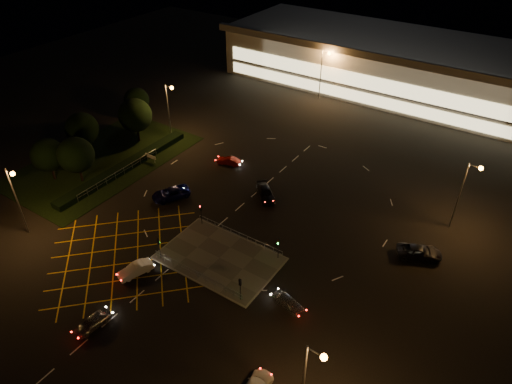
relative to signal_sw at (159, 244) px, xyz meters
The scene contains 26 objects.
ground 7.58m from the signal_sw, 56.28° to the left, with size 180.00×180.00×0.00m, color black.
pedestrian_island 7.57m from the signal_sw, 33.65° to the left, with size 14.00×9.00×0.12m, color #4C4944.
grass_verge 26.93m from the signal_sw, 153.45° to the left, with size 18.00×30.00×0.08m, color black.
hedge 22.55m from the signal_sw, 147.74° to the left, with size 2.00×26.00×1.00m, color black.
supermarket 68.13m from the signal_sw, 86.63° to the left, with size 72.00×26.50×10.50m.
streetlight_sw 19.03m from the signal_sw, 161.12° to the right, with size 1.78×0.56×10.03m.
streetlight_se 26.05m from the signal_sw, 18.14° to the right, with size 1.78×0.56×10.03m.
streetlight_nw 31.24m from the signal_sw, 129.19° to the left, with size 1.78×0.56×10.03m.
streetlight_ne 38.75m from the signal_sw, 42.43° to the left, with size 1.78×0.56×10.03m.
streetlight_far_left 54.44m from the signal_sw, 95.88° to the left, with size 1.78×0.56×10.03m.
signal_sw is the anchor object (origin of this frame).
signal_se 12.00m from the signal_sw, ahead, with size 0.28×0.30×3.15m.
signal_nw 7.99m from the signal_sw, 90.00° to the left, with size 0.28×0.30×3.15m.
signal_ne 14.41m from the signal_sw, 33.65° to the left, with size 0.28×0.30×3.15m.
tree_a 26.38m from the signal_sw, behind, with size 5.04×5.04×6.86m.
tree_b 30.55m from the signal_sw, 156.81° to the left, with size 5.40×5.40×7.35m.
tree_c 31.34m from the signal_sw, 140.20° to the left, with size 5.76×5.76×7.84m.
tree_d 39.73m from the signal_sw, 139.09° to the left, with size 4.68×4.68×6.37m.
tree_e 22.92m from the signal_sw, 164.76° to the left, with size 5.40×5.40×7.35m.
car_near_silver 11.65m from the signal_sw, 84.04° to the right, with size 1.59×3.95×1.34m, color #A2A5A9.
car_queue_white 3.96m from the signal_sw, 100.51° to the right, with size 1.46×4.18×1.38m, color white.
car_left_blue 12.92m from the signal_sw, 126.55° to the left, with size 2.55×5.52×1.54m, color #0B0E46.
car_far_dkgrey 18.48m from the signal_sw, 78.24° to the left, with size 2.04×5.01×1.45m, color black.
car_right_silver 17.07m from the signal_sw, ahead, with size 1.55×3.86×1.31m, color #A4A7AB.
car_circ_red 23.36m from the signal_sw, 105.29° to the left, with size 1.30×3.72×1.22m, color maroon.
car_east_grey 31.88m from the signal_sw, 34.25° to the left, with size 2.52×5.47×1.52m, color black.
Camera 1 is at (28.51, -33.77, 39.15)m, focal length 32.00 mm.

